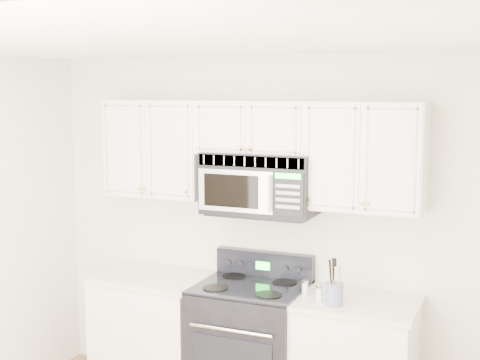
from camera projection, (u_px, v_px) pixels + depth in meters
The scene contains 8 objects.
room at pixel (143, 290), 3.53m from camera, with size 3.51×3.51×2.61m.
base_cabinet_left at pixel (154, 335), 5.27m from camera, with size 0.86×0.65×0.92m.
range at pixel (251, 345), 4.92m from camera, with size 0.78×0.71×1.12m.
upper_cabinets at pixel (255, 147), 4.88m from camera, with size 2.44×0.37×0.75m.
microwave at pixel (260, 183), 4.86m from camera, with size 0.81×0.46×0.45m.
utensil_crock at pixel (334, 293), 4.46m from camera, with size 0.12×0.12×0.32m.
shaker_salt at pixel (305, 287), 4.68m from camera, with size 0.04×0.04×0.11m.
shaker_pepper at pixel (319, 293), 4.54m from camera, with size 0.05×0.05×0.11m.
Camera 1 is at (1.81, -2.94, 2.35)m, focal length 50.00 mm.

